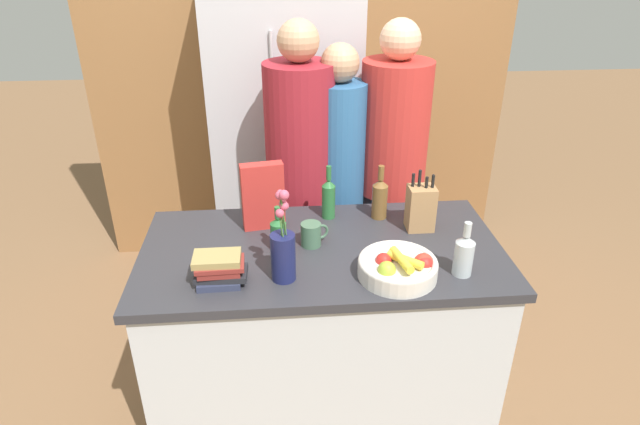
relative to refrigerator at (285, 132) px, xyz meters
The scene contains 17 objects.
ground_plane 1.59m from the refrigerator, 84.31° to the right, with size 14.00×14.00×0.00m, color brown.
kitchen_island 1.35m from the refrigerator, 84.31° to the right, with size 1.56×0.81×0.89m.
back_wall_wood 0.48m from the refrigerator, 71.30° to the left, with size 2.76×0.12×2.60m.
refrigerator is the anchor object (origin of this frame).
fruit_bowl 1.52m from the refrigerator, 74.53° to the right, with size 0.31×0.31×0.11m.
knife_block 1.23m from the refrigerator, 61.85° to the right, with size 0.12×0.10×0.29m.
flower_vase 1.44m from the refrigerator, 91.86° to the right, with size 0.10×0.10×0.39m.
cereal_box 1.02m from the refrigerator, 97.15° to the right, with size 0.20×0.09×0.31m.
coffee_mug 1.20m from the refrigerator, 86.17° to the right, with size 0.13×0.09×0.10m.
book_stack 1.48m from the refrigerator, 101.51° to the right, with size 0.20×0.14×0.12m.
bottle_oil 1.05m from the refrigerator, 66.57° to the right, with size 0.07×0.07×0.26m.
bottle_vinegar 0.96m from the refrigerator, 79.35° to the right, with size 0.06×0.06×0.26m.
bottle_wine 1.22m from the refrigerator, 92.95° to the right, with size 0.07×0.07×0.20m.
bottle_water 1.61m from the refrigerator, 65.79° to the right, with size 0.08×0.08×0.23m.
person_at_sink 0.59m from the refrigerator, 83.74° to the right, with size 0.36×0.36×1.75m.
person_in_blue 0.64m from the refrigerator, 65.37° to the right, with size 0.28×0.28×1.64m.
person_in_red_tee 0.78m from the refrigerator, 43.94° to the right, with size 0.36×0.36×1.75m.
Camera 1 is at (-0.17, -1.97, 2.10)m, focal length 30.00 mm.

